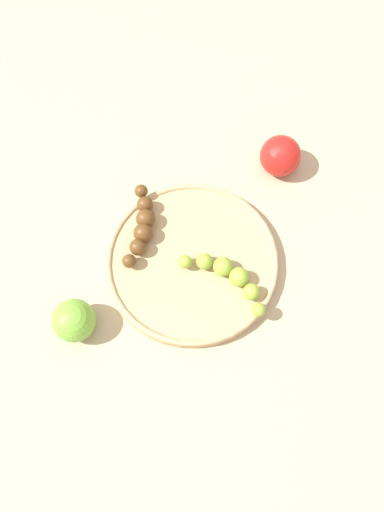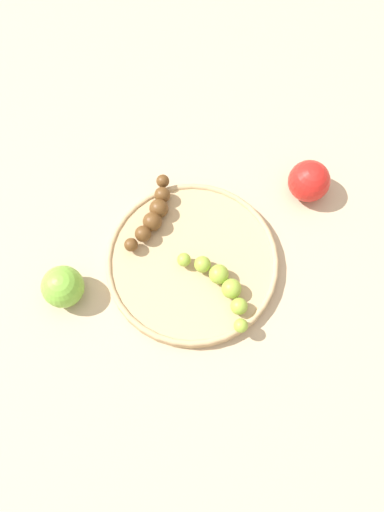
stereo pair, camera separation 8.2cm
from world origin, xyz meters
TOP-DOWN VIEW (x-y plane):
  - ground_plane at (0.00, 0.00)m, footprint 2.40×2.40m
  - fruit_bowl at (0.00, 0.00)m, footprint 0.29×0.29m
  - banana_green at (-0.04, -0.06)m, footprint 0.11×0.13m
  - banana_overripe at (0.06, 0.08)m, footprint 0.15×0.06m
  - apple_green at (-0.09, 0.19)m, footprint 0.07×0.07m
  - apple_red at (0.18, -0.17)m, footprint 0.07×0.07m

SIDE VIEW (x-z plane):
  - ground_plane at x=0.00m, z-range 0.00..0.00m
  - fruit_bowl at x=0.00m, z-range 0.00..0.02m
  - apple_green at x=-0.09m, z-range 0.00..0.07m
  - banana_green at x=-0.04m, z-range 0.02..0.05m
  - banana_overripe at x=0.06m, z-range 0.02..0.05m
  - apple_red at x=0.18m, z-range 0.00..0.07m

